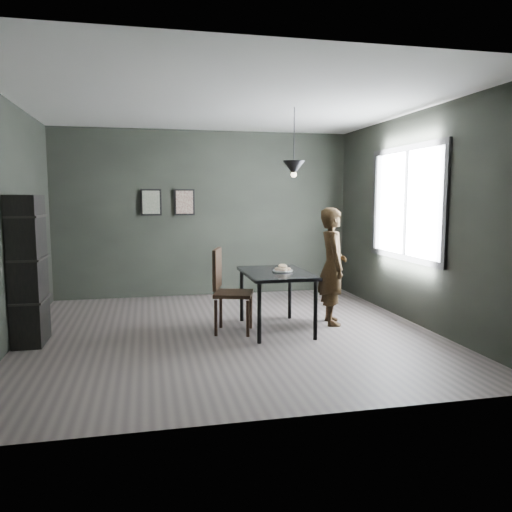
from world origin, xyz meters
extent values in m
plane|color=#3B3533|center=(0.00, 0.00, 0.00)|extent=(5.00, 5.00, 0.00)
cube|color=black|center=(0.00, 2.50, 1.40)|extent=(5.00, 0.10, 2.80)
cube|color=silver|center=(0.00, 0.00, 2.80)|extent=(5.00, 5.00, 0.02)
cube|color=white|center=(2.48, 0.20, 1.60)|extent=(0.02, 1.80, 1.40)
cube|color=black|center=(2.47, 0.20, 1.60)|extent=(0.04, 1.96, 1.56)
cube|color=black|center=(0.60, 0.00, 0.73)|extent=(0.80, 1.20, 0.04)
cylinder|color=black|center=(0.26, -0.54, 0.35)|extent=(0.05, 0.05, 0.71)
cylinder|color=black|center=(0.94, -0.54, 0.35)|extent=(0.05, 0.05, 0.71)
cylinder|color=black|center=(0.26, 0.54, 0.35)|extent=(0.05, 0.05, 0.71)
cylinder|color=black|center=(0.94, 0.54, 0.35)|extent=(0.05, 0.05, 0.71)
cylinder|color=white|center=(0.68, -0.02, 0.76)|extent=(0.23, 0.23, 0.01)
torus|color=#FBECC3|center=(0.73, -0.03, 0.78)|extent=(0.12, 0.12, 0.04)
torus|color=#FBECC3|center=(0.69, 0.03, 0.78)|extent=(0.12, 0.12, 0.04)
torus|color=#FBECC3|center=(0.63, -0.01, 0.78)|extent=(0.12, 0.12, 0.04)
torus|color=#FBECC3|center=(0.67, -0.07, 0.78)|extent=(0.12, 0.12, 0.04)
torus|color=#FBECC3|center=(0.68, -0.02, 0.82)|extent=(0.13, 0.14, 0.06)
imported|color=black|center=(1.41, 0.15, 0.78)|extent=(0.46, 0.62, 1.55)
cube|color=black|center=(0.06, 0.00, 0.49)|extent=(0.57, 0.57, 0.04)
cube|color=black|center=(-0.14, 0.07, 0.80)|extent=(0.18, 0.45, 0.50)
cylinder|color=black|center=(-0.19, -0.12, 0.22)|extent=(0.04, 0.04, 0.45)
cylinder|color=black|center=(0.18, -0.24, 0.22)|extent=(0.04, 0.04, 0.45)
cylinder|color=black|center=(-0.07, 0.25, 0.22)|extent=(0.04, 0.04, 0.45)
cylinder|color=black|center=(0.30, 0.13, 0.22)|extent=(0.04, 0.04, 0.45)
cube|color=black|center=(-2.32, 0.04, 0.86)|extent=(0.33, 0.57, 1.71)
cylinder|color=black|center=(0.85, 0.10, 2.42)|extent=(0.01, 0.01, 0.75)
cone|color=black|center=(0.85, 0.10, 2.05)|extent=(0.28, 0.28, 0.18)
sphere|color=#FFE0B2|center=(0.85, 0.10, 1.97)|extent=(0.07, 0.07, 0.07)
cube|color=black|center=(-0.90, 2.47, 1.60)|extent=(0.34, 0.03, 0.44)
cube|color=#3C5444|center=(-0.90, 2.45, 1.60)|extent=(0.28, 0.01, 0.38)
cube|color=black|center=(-0.35, 2.47, 1.60)|extent=(0.34, 0.03, 0.44)
cube|color=brown|center=(-0.35, 2.45, 1.60)|extent=(0.28, 0.01, 0.38)
camera|label=1|loc=(-0.99, -6.02, 1.69)|focal=35.00mm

